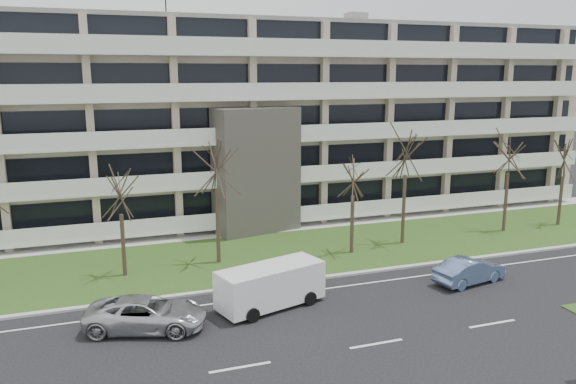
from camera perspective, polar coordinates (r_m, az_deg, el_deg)
name	(u,v)px	position (r m, az deg, el deg)	size (l,w,h in m)	color
ground	(376,344)	(25.17, 8.96, -15.00)	(160.00, 160.00, 0.00)	black
grass_verge	(281,253)	(36.24, -0.75, -6.22)	(90.00, 10.00, 0.06)	#2B4517
curb	(309,279)	(31.79, 2.12, -8.83)	(90.00, 0.35, 0.12)	#B2B2AD
sidewalk	(257,231)	(41.26, -3.17, -3.94)	(90.00, 2.00, 0.08)	#B2B2AD
lane_edge_line	(319,290)	(30.52, 3.16, -9.87)	(90.00, 0.12, 0.01)	white
apartment_building	(233,120)	(46.43, -5.63, 7.31)	(60.50, 15.10, 18.75)	tan
silver_pickup	(146,314)	(26.62, -14.22, -11.89)	(2.48, 5.38, 1.49)	#BABDC2
blue_sedan	(469,270)	(32.75, 17.96, -7.59)	(1.50, 4.30, 1.42)	#6983B6
white_van	(272,282)	(28.03, -1.66, -9.16)	(5.72, 3.43, 2.09)	white
tree_2	(120,190)	(32.37, -16.73, 0.24)	(3.25, 3.25, 6.50)	#382B21
tree_3	(216,161)	(33.30, -7.31, 3.16)	(4.05, 4.05, 8.10)	#382B21
tree_4	(353,173)	(35.29, 6.65, 1.96)	(3.38, 3.38, 6.77)	#382B21
tree_5	(406,147)	(37.72, 11.93, 4.46)	(4.23, 4.23, 8.46)	#382B21
tree_6	(510,150)	(42.99, 21.62, 4.02)	(3.87, 3.87, 7.74)	#382B21
tree_7	(565,157)	(46.58, 26.30, 3.22)	(3.38, 3.38, 6.77)	#382B21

